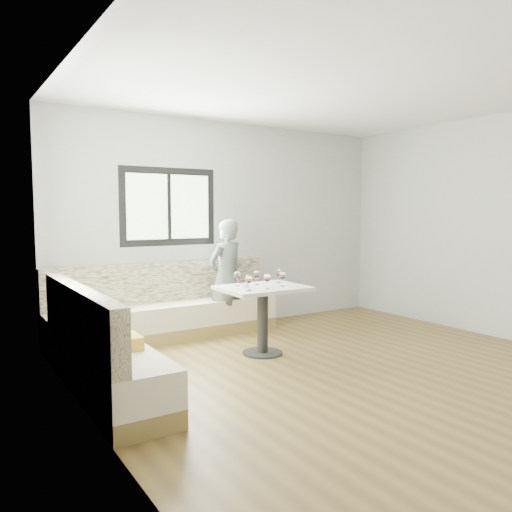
% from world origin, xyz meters
% --- Properties ---
extents(room, '(5.01, 5.01, 2.81)m').
position_xyz_m(room, '(-0.08, 0.08, 1.41)').
color(room, brown).
rests_on(room, ground).
extents(banquette, '(2.90, 2.80, 0.95)m').
position_xyz_m(banquette, '(-1.59, 1.63, 0.33)').
color(banquette, olive).
rests_on(banquette, ground).
extents(table, '(0.94, 0.74, 0.76)m').
position_xyz_m(table, '(-0.41, 1.05, 0.57)').
color(table, black).
rests_on(table, ground).
extents(person, '(0.62, 0.48, 1.49)m').
position_xyz_m(person, '(-0.28, 2.10, 0.74)').
color(person, '#5A645F').
rests_on(person, ground).
extents(olive_ramekin, '(0.10, 0.10, 0.04)m').
position_xyz_m(olive_ramekin, '(-0.60, 1.12, 0.78)').
color(olive_ramekin, white).
rests_on(olive_ramekin, table).
extents(wine_glass_a, '(0.07, 0.07, 0.17)m').
position_xyz_m(wine_glass_a, '(-0.69, 0.88, 0.88)').
color(wine_glass_a, white).
rests_on(wine_glass_a, table).
extents(wine_glass_b, '(0.07, 0.07, 0.17)m').
position_xyz_m(wine_glass_b, '(-0.47, 0.88, 0.88)').
color(wine_glass_b, white).
rests_on(wine_glass_b, table).
extents(wine_glass_c, '(0.07, 0.07, 0.17)m').
position_xyz_m(wine_glass_c, '(-0.22, 0.94, 0.88)').
color(wine_glass_c, white).
rests_on(wine_glass_c, table).
extents(wine_glass_d, '(0.07, 0.07, 0.17)m').
position_xyz_m(wine_glass_d, '(-0.39, 1.19, 0.88)').
color(wine_glass_d, white).
rests_on(wine_glass_d, table).
extents(wine_glass_e, '(0.07, 0.07, 0.17)m').
position_xyz_m(wine_glass_e, '(-0.10, 1.18, 0.88)').
color(wine_glass_e, white).
rests_on(wine_glass_e, table).
extents(wine_glass_f, '(0.07, 0.07, 0.17)m').
position_xyz_m(wine_glass_f, '(-0.63, 1.24, 0.88)').
color(wine_glass_f, white).
rests_on(wine_glass_f, table).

